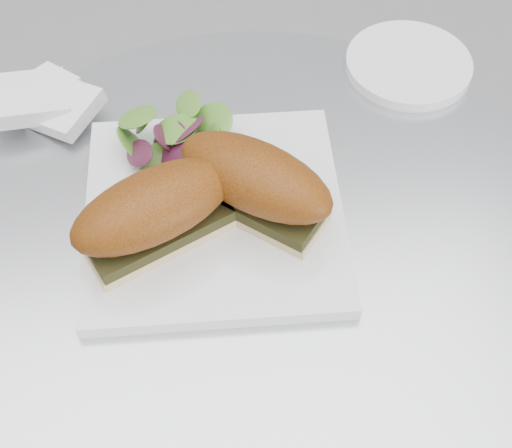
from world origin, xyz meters
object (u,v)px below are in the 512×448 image
Objects in this scene: sandwich_left at (155,212)px; sandwich_right at (255,183)px; plate at (214,212)px; saucer at (409,64)px.

sandwich_right is (0.10, 0.02, 0.00)m from sandwich_left.
sandwich_left is at bearing -127.73° from sandwich_right.
plate is 0.07m from sandwich_right.
plate is 0.32m from saucer.
saucer is (0.22, 0.19, -0.05)m from sandwich_right.
sandwich_right reaches higher than saucer.
sandwich_right is at bearing -11.66° from sandwich_left.
sandwich_left is 1.19× the size of saucer.
sandwich_left is at bearing -147.21° from saucer.
saucer is at bearing 11.17° from sandwich_left.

